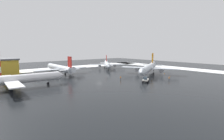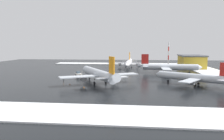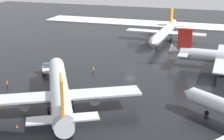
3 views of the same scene
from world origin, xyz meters
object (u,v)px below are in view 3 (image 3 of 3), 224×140
object	(u,v)px
airplane_far_rear	(59,90)
traffic_cone_mid_line	(3,109)
ground_crew_near_tug	(93,70)
traffic_cone_near_nose	(17,126)
pushback_tug	(46,69)
airplane_parked_portside	(164,33)
ground_crew_beside_wing	(7,84)

from	to	relation	value
airplane_far_rear	traffic_cone_mid_line	world-z (taller)	airplane_far_rear
ground_crew_near_tug	traffic_cone_near_nose	bearing A→B (deg)	-129.37
pushback_tug	traffic_cone_near_nose	xyz separation A→B (m)	(-28.16, -9.34, -1.01)
airplane_parked_portside	traffic_cone_mid_line	size ratio (longest dim) A/B	62.28
ground_crew_beside_wing	airplane_parked_portside	bearing A→B (deg)	7.11
airplane_parked_portside	traffic_cone_near_nose	bearing A→B (deg)	-8.19
ground_crew_beside_wing	traffic_cone_near_nose	distance (m)	20.60
airplane_parked_portside	ground_crew_near_tug	distance (m)	41.77
ground_crew_beside_wing	traffic_cone_mid_line	size ratio (longest dim) A/B	3.11
pushback_tug	traffic_cone_near_nose	world-z (taller)	pushback_tug
airplane_parked_portside	pushback_tug	distance (m)	49.42
traffic_cone_near_nose	traffic_cone_mid_line	distance (m)	8.74
ground_crew_near_tug	airplane_parked_portside	bearing A→B (deg)	38.88
ground_crew_near_tug	traffic_cone_mid_line	xyz separation A→B (m)	(-26.36, 8.92, -0.70)
traffic_cone_near_nose	traffic_cone_mid_line	size ratio (longest dim) A/B	1.00
airplane_far_rear	traffic_cone_mid_line	bearing A→B (deg)	85.75
ground_crew_beside_wing	traffic_cone_near_nose	size ratio (longest dim) A/B	3.11
airplane_far_rear	airplane_parked_portside	world-z (taller)	airplane_far_rear
airplane_parked_portside	traffic_cone_mid_line	xyz separation A→B (m)	(-66.53, 20.13, -3.09)
airplane_far_rear	ground_crew_beside_wing	xyz separation A→B (m)	(5.88, 16.29, -2.75)
traffic_cone_mid_line	airplane_parked_portside	bearing A→B (deg)	-16.83
pushback_tug	traffic_cone_near_nose	bearing A→B (deg)	166.20
ground_crew_near_tug	ground_crew_beside_wing	xyz separation A→B (m)	(-15.80, 15.02, 0.00)
pushback_tug	ground_crew_beside_wing	distance (m)	12.62
airplane_far_rear	ground_crew_near_tug	size ratio (longest dim) A/B	20.27
airplane_far_rear	airplane_parked_portside	bearing A→B (deg)	-38.01
airplane_far_rear	traffic_cone_mid_line	size ratio (longest dim) A/B	63.03
airplane_parked_portside	traffic_cone_near_nose	distance (m)	73.31
airplane_parked_portside	ground_crew_beside_wing	world-z (taller)	airplane_parked_portside
airplane_parked_portside	ground_crew_beside_wing	distance (m)	61.86
airplane_far_rear	ground_crew_beside_wing	distance (m)	17.54
airplane_far_rear	traffic_cone_near_nose	distance (m)	11.27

